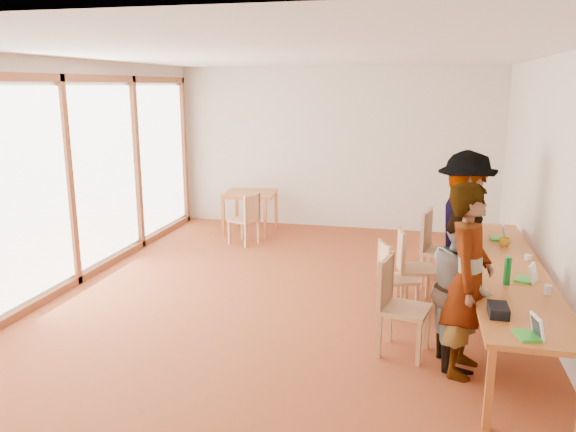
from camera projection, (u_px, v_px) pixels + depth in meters
name	position (u px, v px, depth m)	size (l,w,h in m)	color
ground	(286.00, 302.00, 7.05)	(8.00, 8.00, 0.00)	#954324
wall_back	(335.00, 149.00, 10.50)	(6.00, 0.10, 3.00)	beige
wall_front	(108.00, 313.00, 2.92)	(6.00, 0.10, 3.00)	beige
wall_right	(556.00, 195.00, 6.05)	(0.10, 8.00, 3.00)	beige
window_wall	(67.00, 175.00, 7.37)	(0.10, 8.00, 3.00)	white
ceiling	(286.00, 52.00, 6.37)	(6.00, 8.00, 0.04)	white
communal_table	(505.00, 271.00, 6.05)	(0.80, 4.00, 0.75)	#BB6629
side_table	(250.00, 197.00, 10.25)	(0.90, 0.90, 0.75)	#BB6629
chair_near	(395.00, 295.00, 5.61)	(0.55, 0.55, 0.53)	tan
chair_mid	(391.00, 270.00, 6.62)	(0.53, 0.53, 0.46)	tan
chair_far	(409.00, 259.00, 6.88)	(0.51, 0.51, 0.50)	tan
chair_empty	(434.00, 241.00, 7.48)	(0.58, 0.58, 0.55)	tan
chair_spare	(248.00, 214.00, 9.46)	(0.53, 0.53, 0.47)	tan
person_near	(468.00, 280.00, 5.15)	(0.66, 0.44, 1.82)	gray
person_mid	(461.00, 287.00, 5.37)	(0.75, 0.58, 1.53)	gray
person_far	(464.00, 227.00, 6.91)	(1.22, 0.70, 1.89)	gray
laptop_near	(532.00, 331.00, 4.34)	(0.22, 0.24, 0.18)	green
laptop_mid	(529.00, 276.00, 5.58)	(0.26, 0.27, 0.18)	green
laptop_far	(501.00, 235.00, 7.10)	(0.20, 0.23, 0.19)	green
yellow_mug	(505.00, 242.00, 6.82)	(0.13, 0.13, 0.10)	gold
green_bottle	(507.00, 271.00, 5.47)	(0.07, 0.07, 0.28)	#11792D
clear_glass	(548.00, 290.00, 5.23)	(0.07, 0.07, 0.09)	silver
condiment_cup	(528.00, 257.00, 6.27)	(0.08, 0.08, 0.06)	white
pink_phone	(471.00, 245.00, 6.85)	(0.05, 0.10, 0.01)	#F35674
black_pouch	(498.00, 310.00, 4.76)	(0.16, 0.26, 0.09)	black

